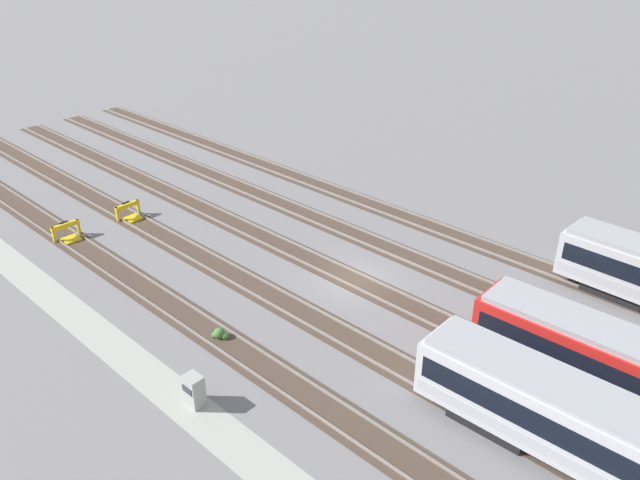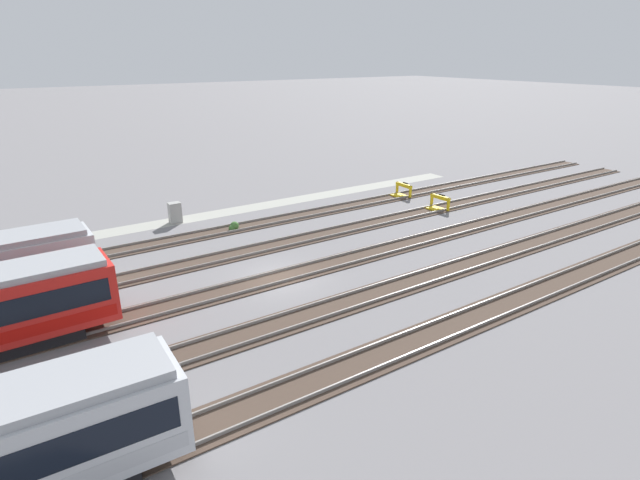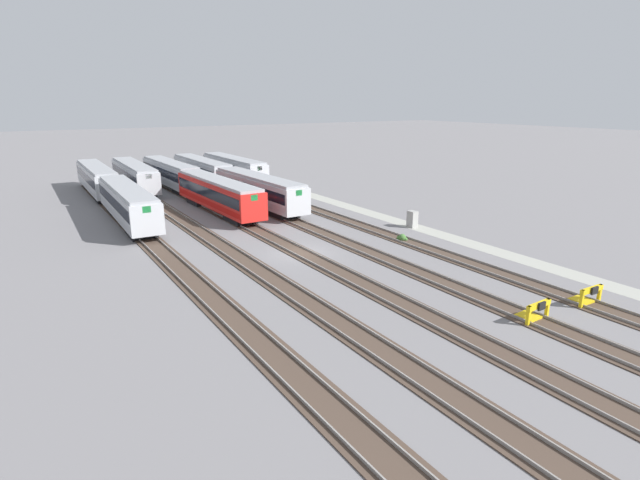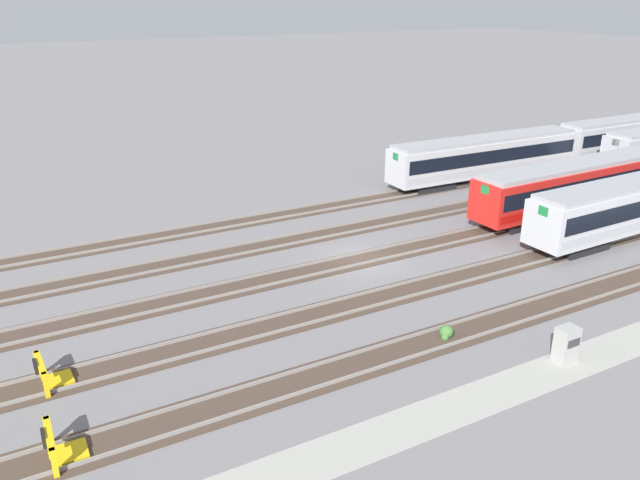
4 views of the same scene
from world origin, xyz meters
name	(u,v)px [view 2 (image 2 of 4)]	position (x,y,z in m)	size (l,w,h in m)	color
ground_plane	(279,278)	(0.00, 0.00, 0.00)	(400.00, 400.00, 0.00)	slate
service_walkway	(196,217)	(0.00, -13.73, 0.00)	(54.00, 2.00, 0.01)	#9E9E93
rail_track_nearest	(217,232)	(0.00, -9.47, 0.04)	(90.00, 2.23, 0.21)	#47382D
rail_track_near_inner	(244,252)	(0.00, -4.74, 0.04)	(90.00, 2.24, 0.21)	#47382D
rail_track_middle	(279,277)	(0.00, 0.00, 0.04)	(90.00, 2.24, 0.21)	#47382D
rail_track_far_inner	(324,310)	(0.00, 4.74, 0.04)	(90.00, 2.23, 0.21)	#47382D
rail_track_farthest	(384,354)	(0.00, 9.47, 0.04)	(90.00, 2.23, 0.21)	#47382D
bumper_stop_nearest_track	(402,191)	(-18.03, -9.47, 0.51)	(1.35, 2.00, 1.22)	gold
bumper_stop_near_inner_track	(438,203)	(-17.81, -4.72, 0.51)	(1.38, 2.01, 1.22)	gold
electrical_cabinet	(175,213)	(1.76, -13.39, 0.80)	(0.90, 0.73, 1.60)	#9E9E99
weed_clump	(234,226)	(-1.37, -9.40, 0.24)	(0.92, 0.70, 0.64)	#427033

